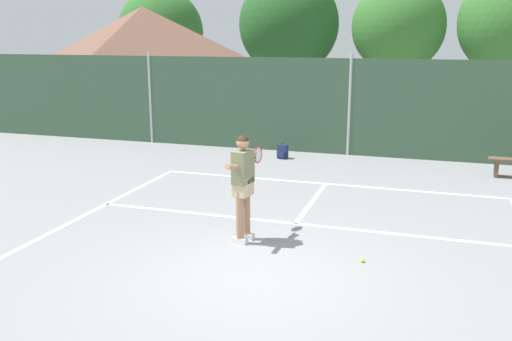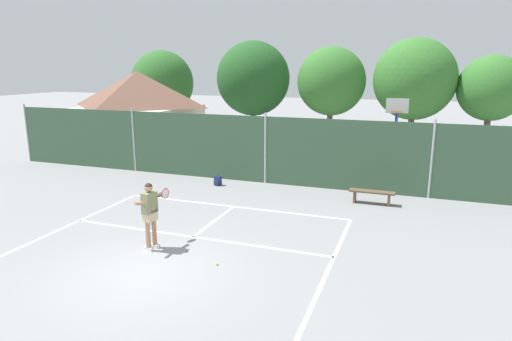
% 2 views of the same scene
% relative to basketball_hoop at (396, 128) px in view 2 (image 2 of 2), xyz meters
% --- Properties ---
extents(ground_plane, '(120.00, 120.00, 0.00)m').
position_rel_basketball_hoop_xyz_m(ground_plane, '(-5.07, -10.98, -2.31)').
color(ground_plane, gray).
extents(court_markings, '(8.30, 11.10, 0.01)m').
position_rel_basketball_hoop_xyz_m(court_markings, '(-5.07, -10.33, -2.31)').
color(court_markings, white).
rests_on(court_markings, ground).
extents(chainlink_fence, '(26.09, 0.09, 2.98)m').
position_rel_basketball_hoop_xyz_m(chainlink_fence, '(-5.07, -1.98, -0.89)').
color(chainlink_fence, '#38563D').
rests_on(chainlink_fence, ground).
extents(basketball_hoop, '(0.90, 0.67, 3.55)m').
position_rel_basketball_hoop_xyz_m(basketball_hoop, '(0.00, 0.00, 0.00)').
color(basketball_hoop, '#284CB2').
rests_on(basketball_hoop, ground).
extents(clubhouse_building, '(6.17, 5.53, 4.57)m').
position_rel_basketball_hoop_xyz_m(clubhouse_building, '(-13.94, 2.00, 0.06)').
color(clubhouse_building, beige).
rests_on(clubhouse_building, ground).
extents(treeline_backdrop, '(26.27, 4.57, 6.55)m').
position_rel_basketball_hoop_xyz_m(treeline_backdrop, '(-6.42, 9.90, 1.56)').
color(treeline_backdrop, brown).
rests_on(treeline_backdrop, ground).
extents(tennis_player, '(0.32, 1.44, 1.85)m').
position_rel_basketball_hoop_xyz_m(tennis_player, '(-5.72, -9.64, -1.20)').
color(tennis_player, silver).
rests_on(tennis_player, ground).
extents(tennis_ball, '(0.07, 0.07, 0.07)m').
position_rel_basketball_hoop_xyz_m(tennis_ball, '(-3.64, -9.96, -2.28)').
color(tennis_ball, '#CCE033').
rests_on(tennis_ball, ground).
extents(backpack_navy, '(0.32, 0.30, 0.46)m').
position_rel_basketball_hoop_xyz_m(backpack_navy, '(-6.80, -3.05, -2.12)').
color(backpack_navy, navy).
rests_on(backpack_navy, ground).
extents(courtside_bench, '(1.60, 0.36, 0.48)m').
position_rel_basketball_hoop_xyz_m(courtside_bench, '(-0.52, -3.46, -1.95)').
color(courtside_bench, brown).
rests_on(courtside_bench, ground).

